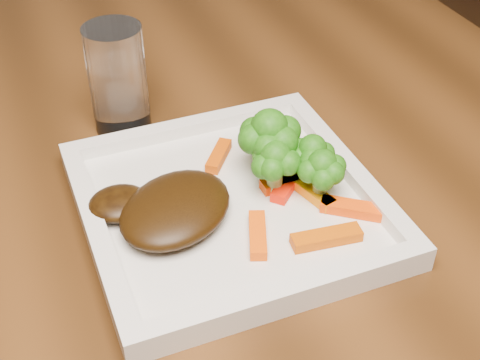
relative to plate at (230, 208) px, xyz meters
name	(u,v)px	position (x,y,z in m)	size (l,w,h in m)	color
plate	(230,208)	(0.00, 0.00, 0.00)	(0.27, 0.27, 0.01)	white
steak	(175,209)	(-0.05, -0.01, 0.02)	(0.12, 0.09, 0.03)	black
broccoli_0	(269,145)	(0.05, 0.03, 0.04)	(0.07, 0.07, 0.07)	#1C6D12
broccoli_1	(312,155)	(0.08, 0.00, 0.04)	(0.05, 0.05, 0.06)	#316711
broccoli_2	(321,174)	(0.08, -0.02, 0.04)	(0.05, 0.05, 0.06)	#2C6711
broccoli_3	(275,166)	(0.05, 0.00, 0.04)	(0.05, 0.05, 0.06)	#357814
carrot_0	(326,237)	(0.06, -0.08, 0.01)	(0.06, 0.02, 0.01)	#C85103
carrot_1	(354,209)	(0.10, -0.06, 0.01)	(0.06, 0.02, 0.01)	#FC4904
carrot_2	(258,235)	(0.00, -0.05, 0.01)	(0.05, 0.01, 0.01)	#FF5304
carrot_3	(309,150)	(0.10, 0.04, 0.01)	(0.06, 0.01, 0.01)	red
carrot_4	(219,156)	(0.01, 0.07, 0.01)	(0.05, 0.01, 0.01)	#CE4903
carrot_5	(312,193)	(0.08, -0.02, 0.01)	(0.05, 0.01, 0.01)	orange
carrot_6	(290,181)	(0.06, 0.00, 0.01)	(0.06, 0.02, 0.01)	#D93C03
drinking_glass	(118,79)	(-0.06, 0.18, 0.05)	(0.06, 0.06, 0.12)	white
carrot_7	(288,183)	(0.06, 0.00, 0.01)	(0.06, 0.01, 0.01)	#FF1D04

